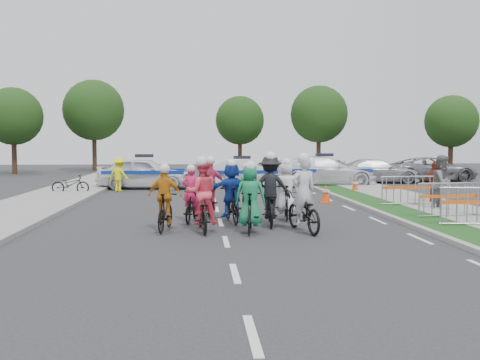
{
  "coord_description": "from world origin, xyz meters",
  "views": [
    {
      "loc": [
        -0.63,
        -12.16,
        2.28
      ],
      "look_at": [
        0.69,
        4.67,
        1.1
      ],
      "focal_mm": 40.0,
      "sensor_mm": 36.0,
      "label": 1
    }
  ],
  "objects": [
    {
      "name": "cone_0",
      "position": [
        4.21,
        7.73,
        0.34
      ],
      "size": [
        0.4,
        0.4,
        0.7
      ],
      "color": "#F24C0C",
      "rests_on": "ground"
    },
    {
      "name": "police_car_0",
      "position": [
        -3.27,
        14.54,
        0.78
      ],
      "size": [
        4.75,
        2.31,
        1.56
      ],
      "primitive_type": "imported",
      "rotation": [
        0.0,
        0.0,
        1.47
      ],
      "color": "white",
      "rests_on": "ground"
    },
    {
      "name": "police_car_2",
      "position": [
        5.98,
        15.42,
        0.78
      ],
      "size": [
        5.5,
        2.46,
        1.57
      ],
      "primitive_type": "imported",
      "rotation": [
        0.0,
        0.0,
        1.52
      ],
      "color": "white",
      "rests_on": "ground"
    },
    {
      "name": "barrier_2",
      "position": [
        6.7,
        5.93,
        0.56
      ],
      "size": [
        2.02,
        0.61,
        1.12
      ],
      "primitive_type": null,
      "rotation": [
        0.0,
        0.0,
        0.05
      ],
      "color": "#A5A8AD",
      "rests_on": "ground"
    },
    {
      "name": "curb_right",
      "position": [
        5.1,
        5.0,
        0.06
      ],
      "size": [
        0.2,
        60.0,
        0.12
      ],
      "primitive_type": "cube",
      "color": "gray",
      "rests_on": "ground"
    },
    {
      "name": "tree_0",
      "position": [
        -14.0,
        28.0,
        4.19
      ],
      "size": [
        4.2,
        4.2,
        6.3
      ],
      "color": "#382619",
      "rests_on": "ground"
    },
    {
      "name": "sidewalk_right",
      "position": [
        7.6,
        5.0,
        0.07
      ],
      "size": [
        2.4,
        60.0,
        0.13
      ],
      "primitive_type": "cube",
      "color": "gray",
      "rests_on": "ground"
    },
    {
      "name": "civilian_sedan",
      "position": [
        9.58,
        17.48,
        0.67
      ],
      "size": [
        4.77,
        2.24,
        1.35
      ],
      "primitive_type": "imported",
      "rotation": [
        0.0,
        0.0,
        1.49
      ],
      "color": "#A9A8AD",
      "rests_on": "ground"
    },
    {
      "name": "marshal_hiviz",
      "position": [
        -4.32,
        13.07,
        0.79
      ],
      "size": [
        1.18,
        0.99,
        1.59
      ],
      "primitive_type": "imported",
      "rotation": [
        0.0,
        0.0,
        2.68
      ],
      "color": "#FBFB0D",
      "rests_on": "ground"
    },
    {
      "name": "rider_9",
      "position": [
        -0.26,
        4.36,
        0.72
      ],
      "size": [
        0.97,
        1.81,
        1.87
      ],
      "rotation": [
        0.0,
        0.0,
        3.06
      ],
      "color": "black",
      "rests_on": "ground"
    },
    {
      "name": "tree_2",
      "position": [
        18.0,
        26.0,
        3.83
      ],
      "size": [
        3.85,
        3.85,
        5.77
      ],
      "color": "#382619",
      "rests_on": "ground"
    },
    {
      "name": "parked_bike",
      "position": [
        -6.31,
        12.11,
        0.43
      ],
      "size": [
        1.65,
        0.6,
        0.86
      ],
      "primitive_type": "imported",
      "rotation": [
        0.0,
        0.0,
        1.56
      ],
      "color": "black",
      "rests_on": "ground"
    },
    {
      "name": "barrier_1",
      "position": [
        6.7,
        2.89,
        0.56
      ],
      "size": [
        2.05,
        0.76,
        1.12
      ],
      "primitive_type": null,
      "rotation": [
        0.0,
        0.0,
        0.13
      ],
      "color": "#A5A8AD",
      "rests_on": "ground"
    },
    {
      "name": "barrier_0",
      "position": [
        6.7,
        1.27,
        0.56
      ],
      "size": [
        2.04,
        0.7,
        1.12
      ],
      "primitive_type": null,
      "rotation": [
        0.0,
        0.0,
        -0.1
      ],
      "color": "#A5A8AD",
      "rests_on": "ground"
    },
    {
      "name": "tree_1",
      "position": [
        9.0,
        30.0,
        4.54
      ],
      "size": [
        4.55,
        4.55,
        6.82
      ],
      "color": "#382619",
      "rests_on": "ground"
    },
    {
      "name": "rider_8",
      "position": [
        0.86,
        4.42,
        0.62
      ],
      "size": [
        0.79,
        1.69,
        1.66
      ],
      "rotation": [
        0.0,
        0.0,
        3.0
      ],
      "color": "black",
      "rests_on": "ground"
    },
    {
      "name": "rider_2",
      "position": [
        -0.54,
        1.52,
        0.72
      ],
      "size": [
        0.86,
        1.96,
        1.94
      ],
      "rotation": [
        0.0,
        0.0,
        3.23
      ],
      "color": "black",
      "rests_on": "ground"
    },
    {
      "name": "sidewalk_left",
      "position": [
        -6.5,
        5.0,
        0.07
      ],
      "size": [
        3.0,
        60.0,
        0.13
      ],
      "primitive_type": "cube",
      "color": "gray",
      "rests_on": "ground"
    },
    {
      "name": "ground",
      "position": [
        0.0,
        0.0,
        0.0
      ],
      "size": [
        90.0,
        90.0,
        0.0
      ],
      "primitive_type": "plane",
      "color": "#28282B",
      "rests_on": "ground"
    },
    {
      "name": "grass_strip",
      "position": [
        5.8,
        5.0,
        0.06
      ],
      "size": [
        1.2,
        60.0,
        0.11
      ],
      "primitive_type": "cube",
      "color": "#173F14",
      "rests_on": "ground"
    },
    {
      "name": "rider_7",
      "position": [
        1.97,
        3.46,
        0.71
      ],
      "size": [
        0.81,
        1.77,
        1.82
      ],
      "rotation": [
        0.0,
        0.0,
        3.02
      ],
      "color": "black",
      "rests_on": "ground"
    },
    {
      "name": "rider_5",
      "position": [
        0.31,
        2.89,
        0.77
      ],
      "size": [
        1.5,
        1.78,
        1.82
      ],
      "rotation": [
        0.0,
        0.0,
        3.29
      ],
      "color": "black",
      "rests_on": "ground"
    },
    {
      "name": "rider_1",
      "position": [
        0.68,
        1.21,
        0.71
      ],
      "size": [
        0.83,
        1.79,
        1.83
      ],
      "rotation": [
        0.0,
        0.0,
        3.0
      ],
      "color": "black",
      "rests_on": "ground"
    },
    {
      "name": "cone_1",
      "position": [
        6.51,
        11.64,
        0.34
      ],
      "size": [
        0.4,
        0.4,
        0.7
      ],
      "color": "#F24C0C",
      "rests_on": "ground"
    },
    {
      "name": "rider_3",
      "position": [
        -1.48,
        1.62,
        0.68
      ],
      "size": [
        0.92,
        1.72,
        1.75
      ],
      "rotation": [
        0.0,
        0.0,
        2.99
      ],
      "color": "black",
      "rests_on": "ground"
    },
    {
      "name": "spectator_1",
      "position": [
        7.41,
        4.81,
        0.94
      ],
      "size": [
        1.15,
        1.13,
        1.87
      ],
      "primitive_type": "imported",
      "rotation": [
        0.0,
        0.0,
        0.69
      ],
      "color": "slate",
      "rests_on": "ground"
    },
    {
      "name": "police_car_1",
      "position": [
        1.67,
        15.76,
        0.72
      ],
      "size": [
        4.45,
        1.84,
        1.43
      ],
      "primitive_type": "imported",
      "rotation": [
        0.0,
        0.0,
        1.65
      ],
      "color": "white",
      "rests_on": "ground"
    },
    {
      "name": "tree_3",
      "position": [
        -9.0,
        32.0,
        4.89
      ],
      "size": [
        4.9,
        4.9,
        7.35
      ],
      "color": "#382619",
      "rests_on": "ground"
    },
    {
      "name": "rider_4",
      "position": [
        1.36,
        2.47,
        0.78
      ],
      "size": [
        1.19,
        2.06,
        2.04
      ],
      "rotation": [
        0.0,
        0.0,
        3.05
      ],
      "color": "black",
      "rests_on": "ground"
    },
    {
      "name": "rider_0",
      "position": [
        2.04,
        1.23,
        0.67
      ],
      "size": [
        1.07,
        2.09,
        2.03
      ],
      "rotation": [
        0.0,
        0.0,
        3.34
      ],
      "color": "black",
      "rests_on": "ground"
    },
    {
      "name": "rider_6",
      "position": [
        -0.84,
        3.26,
        0.56
      ],
      "size": [
        0.84,
        1.71,
        1.66
      ],
      "rotation": [
        0.0,
        0.0,
        2.97
      ],
      "color": "black",
      "rests_on": "ground"
    },
    {
      "name": "civilian_suv",
      "position": [
        13.09,
        18.18,
        0.71
      ],
      "size": [
        5.18,
        2.48,
        1.42
      ],
      "primitive_type": "imported",
      "rotation": [
        0.0,
        0.0,
        1.55
      ],
      "color": "slate",
      "rests_on": "ground"
    },
    {
      "name": "spectator_2",
      "position": [
        7.95,
        6.62,
        0.8
      ],
      "size": [
        0.99,
        0.54,
        1.61
      ],
      "primitive_type": "imported",
      "rotation": [
        0.0,
        0.0,
        0.16
      ],
      "color": "maroon",
      "rests_on": "ground"
    },
    {
      "name": "tree_4",
      "position": [
        3.0,
        34.0,
        4.19
      ],
      "size": [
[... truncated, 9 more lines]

